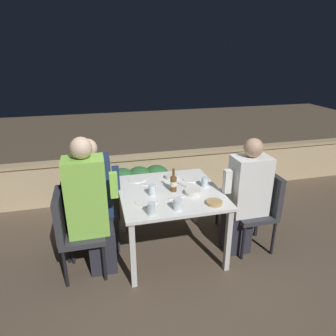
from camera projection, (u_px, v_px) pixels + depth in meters
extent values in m
plane|color=brown|center=(170.00, 248.00, 3.31)|extent=(16.00, 16.00, 0.00)
cube|color=tan|center=(147.00, 176.00, 4.45)|extent=(9.00, 0.14, 0.59)
cube|color=tan|center=(146.00, 156.00, 4.33)|extent=(9.00, 0.18, 0.04)
cube|color=white|center=(170.00, 192.00, 3.06)|extent=(1.02, 1.03, 0.03)
cube|color=silver|center=(133.00, 255.00, 2.66)|extent=(0.05, 0.05, 0.67)
cube|color=silver|center=(228.00, 241.00, 2.87)|extent=(0.05, 0.05, 0.67)
cube|color=silver|center=(122.00, 206.00, 3.50)|extent=(0.05, 0.05, 0.67)
cube|color=silver|center=(196.00, 198.00, 3.71)|extent=(0.05, 0.05, 0.67)
cube|color=brown|center=(141.00, 200.00, 4.07)|extent=(0.83, 0.36, 0.28)
ellipsoid|color=#2D6633|center=(123.00, 182.00, 3.90)|extent=(0.37, 0.47, 0.35)
ellipsoid|color=#2D6633|center=(140.00, 180.00, 3.96)|extent=(0.37, 0.47, 0.35)
ellipsoid|color=#2D6633|center=(157.00, 179.00, 4.01)|extent=(0.37, 0.47, 0.35)
cube|color=#333338|center=(83.00, 235.00, 2.82)|extent=(0.41, 0.41, 0.05)
cube|color=#333338|center=(60.00, 215.00, 2.69)|extent=(0.06, 0.41, 0.42)
cylinder|color=black|center=(65.00, 269.00, 2.71)|extent=(0.03, 0.03, 0.40)
cylinder|color=black|center=(104.00, 263.00, 2.78)|extent=(0.03, 0.03, 0.40)
cylinder|color=black|center=(68.00, 246.00, 3.02)|extent=(0.03, 0.03, 0.40)
cylinder|color=black|center=(103.00, 241.00, 3.10)|extent=(0.03, 0.03, 0.40)
cube|color=#282833|center=(103.00, 249.00, 2.93)|extent=(0.25, 0.23, 0.45)
cube|color=#8CCC4C|center=(86.00, 197.00, 2.69)|extent=(0.36, 0.26, 0.73)
cube|color=#8CCC4C|center=(114.00, 185.00, 2.72)|extent=(0.07, 0.07, 0.24)
sphere|color=beige|center=(81.00, 148.00, 2.53)|extent=(0.19, 0.19, 0.19)
cube|color=#333338|center=(87.00, 217.00, 3.12)|extent=(0.41, 0.41, 0.05)
cube|color=#333338|center=(67.00, 199.00, 2.99)|extent=(0.06, 0.41, 0.42)
cylinder|color=black|center=(72.00, 247.00, 3.00)|extent=(0.03, 0.03, 0.40)
cylinder|color=black|center=(107.00, 242.00, 3.08)|extent=(0.03, 0.03, 0.40)
cylinder|color=black|center=(73.00, 229.00, 3.32)|extent=(0.03, 0.03, 0.40)
cylinder|color=black|center=(105.00, 224.00, 3.40)|extent=(0.03, 0.03, 0.40)
cube|color=#282833|center=(105.00, 231.00, 3.23)|extent=(0.28, 0.23, 0.45)
cube|color=navy|center=(91.00, 187.00, 3.01)|extent=(0.40, 0.26, 0.62)
cube|color=navy|center=(116.00, 178.00, 3.04)|extent=(0.07, 0.07, 0.24)
sphere|color=beige|center=(87.00, 148.00, 2.86)|extent=(0.19, 0.19, 0.19)
cube|color=#333338|center=(252.00, 213.00, 3.19)|extent=(0.41, 0.41, 0.05)
cube|color=#333338|center=(270.00, 192.00, 3.14)|extent=(0.06, 0.41, 0.42)
cylinder|color=black|center=(243.00, 243.00, 3.07)|extent=(0.03, 0.03, 0.40)
cylinder|color=black|center=(273.00, 238.00, 3.15)|extent=(0.03, 0.03, 0.40)
cylinder|color=black|center=(229.00, 225.00, 3.39)|extent=(0.03, 0.03, 0.40)
cylinder|color=black|center=(256.00, 221.00, 3.46)|extent=(0.03, 0.03, 0.40)
cube|color=#282833|center=(236.00, 231.00, 3.22)|extent=(0.26, 0.23, 0.45)
cube|color=white|center=(249.00, 186.00, 3.05)|extent=(0.37, 0.26, 0.62)
cube|color=white|center=(227.00, 181.00, 2.96)|extent=(0.07, 0.07, 0.24)
sphere|color=tan|center=(254.00, 148.00, 2.90)|extent=(0.19, 0.19, 0.19)
cube|color=#333338|center=(238.00, 199.00, 3.50)|extent=(0.41, 0.41, 0.05)
cube|color=#333338|center=(254.00, 179.00, 3.46)|extent=(0.06, 0.41, 0.42)
cylinder|color=black|center=(230.00, 225.00, 3.39)|extent=(0.03, 0.03, 0.40)
cylinder|color=black|center=(257.00, 221.00, 3.47)|extent=(0.03, 0.03, 0.40)
cylinder|color=black|center=(218.00, 210.00, 3.70)|extent=(0.03, 0.03, 0.40)
cylinder|color=black|center=(243.00, 207.00, 3.78)|extent=(0.03, 0.03, 0.40)
cylinder|color=brown|center=(173.00, 184.00, 3.02)|extent=(0.07, 0.07, 0.15)
cylinder|color=beige|center=(173.00, 184.00, 3.02)|extent=(0.07, 0.07, 0.05)
cone|color=brown|center=(173.00, 176.00, 2.99)|extent=(0.07, 0.07, 0.03)
cylinder|color=brown|center=(174.00, 172.00, 2.97)|extent=(0.03, 0.03, 0.06)
cylinder|color=white|center=(192.00, 179.00, 3.33)|extent=(0.21, 0.21, 0.01)
cylinder|color=white|center=(146.00, 201.00, 2.82)|extent=(0.22, 0.22, 0.01)
cylinder|color=white|center=(137.00, 179.00, 3.31)|extent=(0.19, 0.19, 0.01)
cylinder|color=silver|center=(193.00, 192.00, 2.98)|extent=(0.17, 0.17, 0.04)
torus|color=silver|center=(193.00, 190.00, 2.97)|extent=(0.17, 0.17, 0.01)
cylinder|color=tan|center=(214.00, 203.00, 2.78)|extent=(0.15, 0.15, 0.03)
torus|color=tan|center=(214.00, 201.00, 2.78)|extent=(0.15, 0.15, 0.01)
cylinder|color=beige|center=(171.00, 176.00, 3.35)|extent=(0.15, 0.15, 0.04)
torus|color=beige|center=(171.00, 175.00, 3.34)|extent=(0.15, 0.15, 0.01)
cylinder|color=silver|center=(152.00, 190.00, 2.95)|extent=(0.07, 0.07, 0.11)
cylinder|color=silver|center=(177.00, 204.00, 2.67)|extent=(0.08, 0.08, 0.11)
cylinder|color=silver|center=(205.00, 182.00, 3.13)|extent=(0.07, 0.07, 0.10)
cylinder|color=silver|center=(151.00, 209.00, 2.59)|extent=(0.07, 0.07, 0.11)
cube|color=silver|center=(150.00, 185.00, 3.18)|extent=(0.17, 0.08, 0.01)
cube|color=silver|center=(183.00, 185.00, 3.16)|extent=(0.08, 0.16, 0.01)
cube|color=silver|center=(176.00, 197.00, 2.90)|extent=(0.17, 0.05, 0.01)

